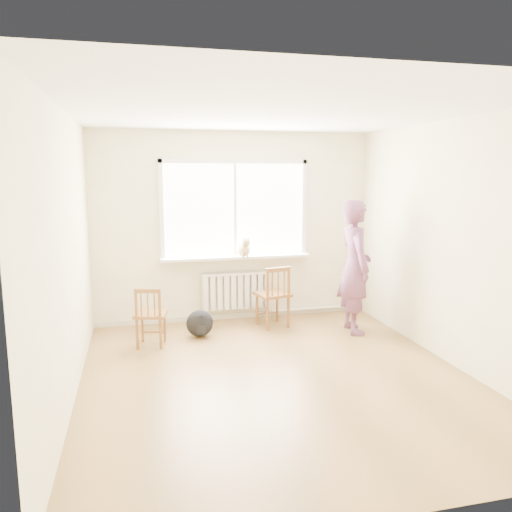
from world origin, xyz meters
TOP-DOWN VIEW (x-y plane):
  - floor at (0.00, 0.00)m, footprint 4.50×4.50m
  - ceiling at (0.00, 0.00)m, footprint 4.50×4.50m
  - back_wall at (0.00, 2.25)m, footprint 4.00×0.01m
  - window at (0.00, 2.22)m, footprint 2.12×0.05m
  - windowsill at (0.00, 2.14)m, footprint 2.15×0.22m
  - radiator at (0.00, 2.16)m, footprint 1.00×0.12m
  - heating_pipe at (1.25, 2.19)m, footprint 1.40×0.04m
  - baseboard at (0.00, 2.23)m, footprint 4.00×0.03m
  - chair_left at (-1.25, 1.28)m, footprint 0.44×0.43m
  - chair_right at (0.44, 1.69)m, footprint 0.50×0.49m
  - person at (1.43, 1.26)m, footprint 0.48×0.68m
  - cat at (0.09, 2.05)m, footprint 0.21×0.46m
  - backpack at (-0.61, 1.53)m, footprint 0.43×0.38m

SIDE VIEW (x-z plane):
  - floor at x=0.00m, z-range 0.00..0.00m
  - baseboard at x=0.00m, z-range 0.00..0.08m
  - heating_pipe at x=1.25m, z-range 0.06..0.10m
  - backpack at x=-0.61m, z-range 0.00..0.35m
  - chair_left at x=-1.25m, z-range 0.00..0.76m
  - chair_right at x=0.44m, z-range 0.00..0.87m
  - radiator at x=0.00m, z-range 0.16..0.71m
  - person at x=1.43m, z-range 0.00..1.78m
  - windowsill at x=0.00m, z-range 0.91..0.95m
  - cat at x=0.09m, z-range 0.92..1.23m
  - back_wall at x=0.00m, z-range 0.00..2.70m
  - window at x=0.00m, z-range 0.95..2.37m
  - ceiling at x=0.00m, z-range 2.70..2.70m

